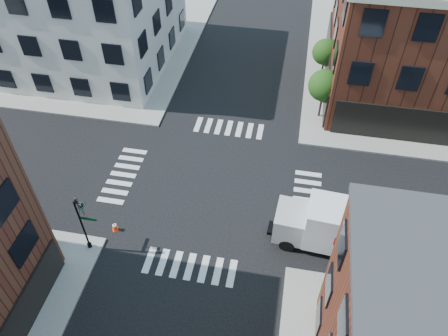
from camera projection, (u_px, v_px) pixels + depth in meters
name	position (u px, v px, depth m)	size (l,w,h in m)	color
ground	(212.00, 187.00, 32.59)	(120.00, 120.00, 0.00)	black
sidewalk_nw	(70.00, 29.00, 49.92)	(30.00, 30.00, 0.15)	gray
building_nw	(53.00, 3.00, 42.35)	(22.00, 16.00, 11.00)	beige
tree_near	(325.00, 87.00, 36.32)	(2.69, 2.69, 4.49)	black
tree_far	(326.00, 53.00, 40.71)	(2.43, 2.43, 4.07)	black
signal_pole	(82.00, 219.00, 26.81)	(1.29, 1.24, 4.60)	black
box_truck	(341.00, 228.00, 27.47)	(8.35, 3.03, 3.72)	silver
traffic_cone	(115.00, 226.00, 29.55)	(0.52, 0.52, 0.72)	#FF3C0B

